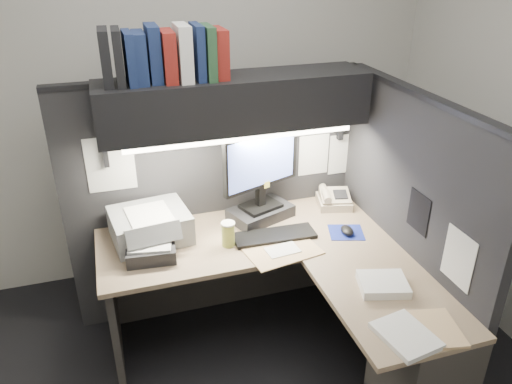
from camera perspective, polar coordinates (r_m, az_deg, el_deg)
The scene contains 20 objects.
wall_back at distance 3.61m, azimuth -7.53°, elevation 10.86°, with size 3.50×0.04×2.70m, color beige.
partition_back at distance 3.29m, azimuth -4.62°, elevation -0.88°, with size 1.90×0.06×1.60m, color black.
partition_right at distance 3.03m, azimuth 16.64°, elevation -4.60°, with size 0.06×1.50×1.60m, color black.
desk at distance 2.87m, azimuth 8.09°, elevation -14.42°, with size 1.70×1.53×0.73m.
overhead_shelf at distance 2.89m, azimuth -2.43°, elevation 10.20°, with size 1.55×0.34×0.30m, color black.
task_light_tube at distance 2.81m, azimuth -1.61°, elevation 6.12°, with size 0.04×0.04×1.32m, color white.
monitor at distance 3.10m, azimuth 0.56°, elevation 0.74°, with size 0.52×0.36×0.58m.
keyboard at distance 3.00m, azimuth 2.13°, elevation -5.00°, with size 0.49×0.16×0.02m, color black.
mousepad at distance 3.10m, azimuth 10.26°, elevation -4.56°, with size 0.20×0.19×0.00m, color navy.
mouse at distance 3.08m, azimuth 10.36°, elevation -4.34°, with size 0.07×0.11×0.04m, color black.
telephone at distance 3.38m, azimuth 8.91°, elevation -0.85°, with size 0.21×0.22×0.09m, color #BEAD92.
coffee_cup at distance 2.90m, azimuth -3.19°, elevation -4.91°, with size 0.08×0.08×0.14m, color #C5BC4F.
printer at distance 3.02m, azimuth -12.01°, elevation -3.73°, with size 0.44×0.37×0.18m, color gray.
notebook_stack at distance 2.87m, azimuth -11.91°, elevation -6.60°, with size 0.27×0.22×0.08m, color black.
open_folder at distance 2.88m, azimuth 3.04°, elevation -6.72°, with size 0.41×0.27×0.01m, color tan.
paper_stack_a at distance 2.67m, azimuth 14.30°, elevation -10.16°, with size 0.24×0.20×0.05m, color white.
paper_stack_b at distance 2.41m, azimuth 16.75°, elevation -15.43°, with size 0.21×0.27×0.03m, color white.
manila_stack at distance 2.50m, azimuth 19.91°, elevation -14.48°, with size 0.20×0.26×0.01m, color tan.
binder_row at distance 2.75m, azimuth -10.35°, elevation 15.16°, with size 0.65×0.25×0.29m.
pinned_papers at distance 2.97m, azimuth 4.23°, elevation 1.39°, with size 1.76×1.31×0.51m.
Camera 1 is at (-0.59, -1.93, 2.31)m, focal length 35.00 mm.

